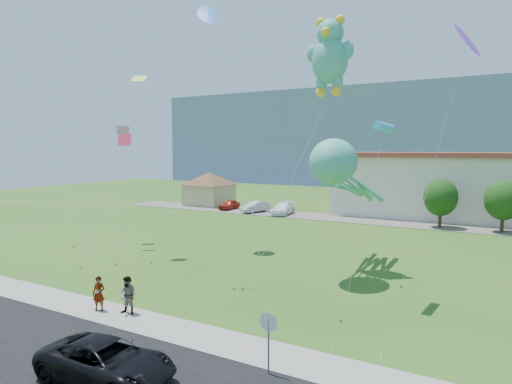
{
  "coord_description": "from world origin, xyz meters",
  "views": [
    {
      "loc": [
        17.44,
        -18.78,
        8.54
      ],
      "look_at": [
        1.85,
        8.0,
        5.66
      ],
      "focal_mm": 32.0,
      "sensor_mm": 36.0,
      "label": 1
    }
  ],
  "objects_px": {
    "parked_car_white": "(283,208)",
    "octopus_kite": "(341,173)",
    "pavilion": "(209,186)",
    "suv": "(106,361)",
    "parked_car_red": "(229,205)",
    "teddy_bear_kite": "(330,55)",
    "stop_sign": "(269,328)",
    "pedestrian_left": "(99,294)",
    "pedestrian_right": "(128,295)",
    "parked_car_silver": "(255,207)"
  },
  "relations": [
    {
      "from": "stop_sign",
      "to": "octopus_kite",
      "type": "bearing_deg",
      "value": 99.8
    },
    {
      "from": "pedestrian_right",
      "to": "parked_car_silver",
      "type": "relative_size",
      "value": 0.44
    },
    {
      "from": "suv",
      "to": "parked_car_silver",
      "type": "height_order",
      "value": "suv"
    },
    {
      "from": "pavilion",
      "to": "parked_car_white",
      "type": "height_order",
      "value": "pavilion"
    },
    {
      "from": "parked_car_white",
      "to": "teddy_bear_kite",
      "type": "relative_size",
      "value": 0.29
    },
    {
      "from": "suv",
      "to": "pedestrian_right",
      "type": "height_order",
      "value": "pedestrian_right"
    },
    {
      "from": "pedestrian_left",
      "to": "parked_car_red",
      "type": "bearing_deg",
      "value": 90.64
    },
    {
      "from": "parked_car_white",
      "to": "parked_car_silver",
      "type": "bearing_deg",
      "value": 172.42
    },
    {
      "from": "parked_car_red",
      "to": "parked_car_white",
      "type": "distance_m",
      "value": 8.92
    },
    {
      "from": "parked_car_white",
      "to": "octopus_kite",
      "type": "distance_m",
      "value": 29.62
    },
    {
      "from": "pavilion",
      "to": "pedestrian_right",
      "type": "height_order",
      "value": "pavilion"
    },
    {
      "from": "pedestrian_left",
      "to": "parked_car_white",
      "type": "distance_m",
      "value": 38.15
    },
    {
      "from": "octopus_kite",
      "to": "suv",
      "type": "bearing_deg",
      "value": -97.31
    },
    {
      "from": "suv",
      "to": "pedestrian_left",
      "type": "distance_m",
      "value": 7.74
    },
    {
      "from": "suv",
      "to": "pedestrian_left",
      "type": "bearing_deg",
      "value": 46.55
    },
    {
      "from": "pedestrian_left",
      "to": "parked_car_red",
      "type": "relative_size",
      "value": 0.46
    },
    {
      "from": "parked_car_white",
      "to": "teddy_bear_kite",
      "type": "height_order",
      "value": "teddy_bear_kite"
    },
    {
      "from": "pavilion",
      "to": "parked_car_silver",
      "type": "relative_size",
      "value": 2.04
    },
    {
      "from": "pedestrian_left",
      "to": "teddy_bear_kite",
      "type": "xyz_separation_m",
      "value": [
        6.74,
        15.24,
        14.26
      ]
    },
    {
      "from": "stop_sign",
      "to": "octopus_kite",
      "type": "relative_size",
      "value": 0.2
    },
    {
      "from": "pavilion",
      "to": "parked_car_white",
      "type": "bearing_deg",
      "value": -13.49
    },
    {
      "from": "parked_car_red",
      "to": "teddy_bear_kite",
      "type": "relative_size",
      "value": 0.22
    },
    {
      "from": "parked_car_silver",
      "to": "parked_car_white",
      "type": "distance_m",
      "value": 4.17
    },
    {
      "from": "parked_car_white",
      "to": "octopus_kite",
      "type": "bearing_deg",
      "value": -64.34
    },
    {
      "from": "stop_sign",
      "to": "pedestrian_left",
      "type": "distance_m",
      "value": 11.05
    },
    {
      "from": "suv",
      "to": "pedestrian_left",
      "type": "xyz_separation_m",
      "value": [
        -6.03,
        4.86,
        0.21
      ]
    },
    {
      "from": "pavilion",
      "to": "teddy_bear_kite",
      "type": "bearing_deg",
      "value": -41.07
    },
    {
      "from": "pavilion",
      "to": "teddy_bear_kite",
      "type": "height_order",
      "value": "teddy_bear_kite"
    },
    {
      "from": "octopus_kite",
      "to": "teddy_bear_kite",
      "type": "relative_size",
      "value": 0.71
    },
    {
      "from": "pavilion",
      "to": "pedestrian_left",
      "type": "xyz_separation_m",
      "value": [
        22.57,
        -40.79,
        -2.01
      ]
    },
    {
      "from": "suv",
      "to": "parked_car_red",
      "type": "relative_size",
      "value": 1.35
    },
    {
      "from": "pavilion",
      "to": "parked_car_silver",
      "type": "xyz_separation_m",
      "value": [
        10.38,
        -3.58,
        -2.22
      ]
    },
    {
      "from": "octopus_kite",
      "to": "parked_car_white",
      "type": "bearing_deg",
      "value": 124.44
    },
    {
      "from": "octopus_kite",
      "to": "teddy_bear_kite",
      "type": "xyz_separation_m",
      "value": [
        -1.63,
        1.84,
        8.3
      ]
    },
    {
      "from": "pavilion",
      "to": "parked_car_white",
      "type": "distance_m",
      "value": 15.13
    },
    {
      "from": "parked_car_red",
      "to": "pavilion",
      "type": "bearing_deg",
      "value": 150.35
    },
    {
      "from": "pedestrian_right",
      "to": "parked_car_white",
      "type": "relative_size",
      "value": 0.37
    },
    {
      "from": "stop_sign",
      "to": "pedestrian_left",
      "type": "xyz_separation_m",
      "value": [
        -10.93,
        1.42,
        -0.85
      ]
    },
    {
      "from": "parked_car_red",
      "to": "pedestrian_left",
      "type": "bearing_deg",
      "value": -68.54
    },
    {
      "from": "stop_sign",
      "to": "pedestrian_left",
      "type": "relative_size",
      "value": 1.37
    },
    {
      "from": "parked_car_silver",
      "to": "parked_car_white",
      "type": "bearing_deg",
      "value": 17.24
    },
    {
      "from": "pedestrian_right",
      "to": "pavilion",
      "type": "bearing_deg",
      "value": 111.08
    },
    {
      "from": "pavilion",
      "to": "suv",
      "type": "bearing_deg",
      "value": -57.93
    },
    {
      "from": "pavilion",
      "to": "stop_sign",
      "type": "xyz_separation_m",
      "value": [
        33.5,
        -42.21,
        -1.15
      ]
    },
    {
      "from": "pavilion",
      "to": "pedestrian_left",
      "type": "height_order",
      "value": "pavilion"
    },
    {
      "from": "suv",
      "to": "octopus_kite",
      "type": "height_order",
      "value": "octopus_kite"
    },
    {
      "from": "pavilion",
      "to": "suv",
      "type": "height_order",
      "value": "pavilion"
    },
    {
      "from": "parked_car_white",
      "to": "stop_sign",
      "type": "bearing_deg",
      "value": -72.7
    },
    {
      "from": "parked_car_silver",
      "to": "pedestrian_left",
      "type": "bearing_deg",
      "value": -55.82
    },
    {
      "from": "pedestrian_right",
      "to": "teddy_bear_kite",
      "type": "bearing_deg",
      "value": 61.3
    }
  ]
}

